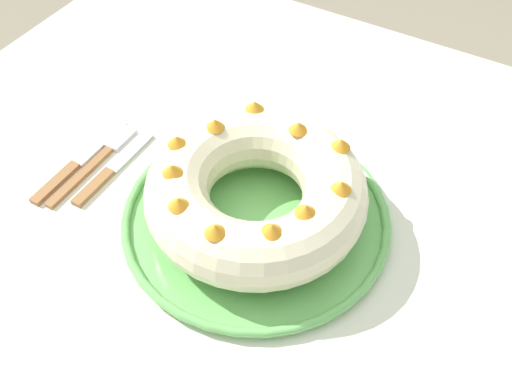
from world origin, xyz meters
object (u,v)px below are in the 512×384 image
fork (99,159)px  serving_dish (256,217)px  cake_knife (109,172)px  bundt_cake (256,192)px  serving_knife (75,166)px

fork → serving_dish: bearing=-0.7°
serving_dish → cake_knife: 0.23m
serving_dish → cake_knife: size_ratio=2.15×
bundt_cake → fork: size_ratio=1.56×
serving_dish → cake_knife: bearing=-172.6°
fork → cake_knife: size_ratio=1.10×
bundt_cake → serving_dish: bearing=32.7°
fork → cake_knife: bearing=-27.5°
serving_knife → cake_knife: size_ratio=1.16×
cake_knife → bundt_cake: bearing=8.9°
bundt_cake → cake_knife: 0.24m
fork → serving_knife: 0.04m
serving_dish → serving_knife: serving_dish is taller
cake_knife → fork: bearing=158.6°
serving_dish → fork: size_ratio=1.96×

